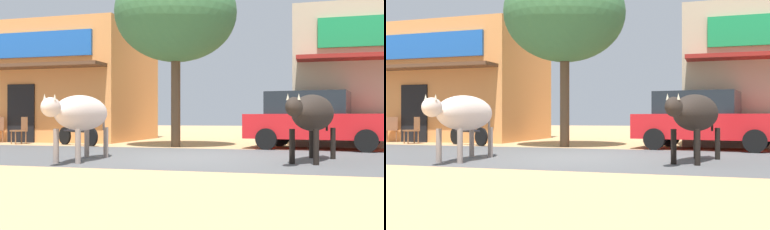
% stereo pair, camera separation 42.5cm
% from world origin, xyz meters
% --- Properties ---
extents(ground, '(80.00, 80.00, 0.00)m').
position_xyz_m(ground, '(0.00, 0.00, 0.00)').
color(ground, tan).
extents(asphalt_road, '(72.00, 5.57, 0.00)m').
position_xyz_m(asphalt_road, '(0.00, 0.00, 0.00)').
color(asphalt_road, '#505051').
rests_on(asphalt_road, ground).
extents(storefront_left_cafe, '(7.03, 5.66, 4.50)m').
position_xyz_m(storefront_left_cafe, '(-7.68, 6.68, 2.25)').
color(storefront_left_cafe, '#DF8D4C').
rests_on(storefront_left_cafe, ground).
extents(roadside_tree, '(3.75, 3.75, 5.62)m').
position_xyz_m(roadside_tree, '(-1.56, 3.37, 4.10)').
color(roadside_tree, brown).
rests_on(roadside_tree, ground).
extents(parked_hatchback_car, '(4.24, 2.29, 1.64)m').
position_xyz_m(parked_hatchback_car, '(2.60, 3.47, 0.84)').
color(parked_hatchback_car, red).
rests_on(parked_hatchback_car, ground).
extents(parked_motorcycle, '(1.83, 0.90, 1.04)m').
position_xyz_m(parked_motorcycle, '(-4.79, 3.21, 0.46)').
color(parked_motorcycle, black).
rests_on(parked_motorcycle, ground).
extents(cow_near_brown, '(0.82, 2.84, 1.37)m').
position_xyz_m(cow_near_brown, '(-2.08, -1.53, 0.98)').
color(cow_near_brown, beige).
rests_on(cow_near_brown, ground).
extents(cow_far_dark, '(1.17, 2.80, 1.37)m').
position_xyz_m(cow_far_dark, '(2.58, -0.49, 0.98)').
color(cow_far_dark, '#2A221D').
rests_on(cow_far_dark, ground).
extents(cafe_chair_near_tree, '(0.61, 0.61, 0.92)m').
position_xyz_m(cafe_chair_near_tree, '(-8.52, 4.08, 0.51)').
color(cafe_chair_near_tree, brown).
rests_on(cafe_chair_near_tree, ground).
extents(cafe_chair_by_doorway, '(0.61, 0.61, 0.92)m').
position_xyz_m(cafe_chair_by_doorway, '(-7.13, 3.50, 0.51)').
color(cafe_chair_by_doorway, brown).
rests_on(cafe_chair_by_doorway, ground).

